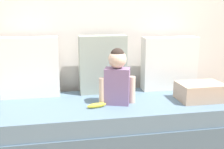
# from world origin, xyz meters

# --- Properties ---
(ground_plane) EXTENTS (12.00, 12.00, 0.00)m
(ground_plane) POSITION_xyz_m (0.00, 0.00, 0.00)
(ground_plane) COLOR #93704C
(back_wall) EXTENTS (5.42, 0.10, 2.48)m
(back_wall) POSITION_xyz_m (0.00, 0.53, 1.24)
(back_wall) COLOR silver
(back_wall) RESTS_ON ground
(couch) EXTENTS (2.22, 0.80, 0.39)m
(couch) POSITION_xyz_m (0.00, 0.00, 0.19)
(couch) COLOR #495F70
(couch) RESTS_ON ground
(throw_pillow_left) EXTENTS (0.54, 0.16, 0.56)m
(throw_pillow_left) POSITION_xyz_m (-0.69, 0.30, 0.67)
(throw_pillow_left) COLOR silver
(throw_pillow_left) RESTS_ON couch
(throw_pillow_center) EXTENTS (0.46, 0.16, 0.56)m
(throw_pillow_center) POSITION_xyz_m (0.00, 0.30, 0.68)
(throw_pillow_center) COLOR #99A393
(throw_pillow_center) RESTS_ON couch
(throw_pillow_right) EXTENTS (0.56, 0.16, 0.54)m
(throw_pillow_right) POSITION_xyz_m (0.69, 0.30, 0.66)
(throw_pillow_right) COLOR silver
(throw_pillow_right) RESTS_ON couch
(toddler) EXTENTS (0.32, 0.20, 0.49)m
(toddler) POSITION_xyz_m (0.07, -0.06, 0.64)
(toddler) COLOR gray
(toddler) RESTS_ON couch
(banana) EXTENTS (0.18, 0.08, 0.04)m
(banana) POSITION_xyz_m (-0.12, -0.13, 0.41)
(banana) COLOR yellow
(banana) RESTS_ON couch
(folded_blanket) EXTENTS (0.40, 0.28, 0.16)m
(folded_blanket) POSITION_xyz_m (0.83, -0.10, 0.47)
(folded_blanket) COLOR tan
(folded_blanket) RESTS_ON couch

